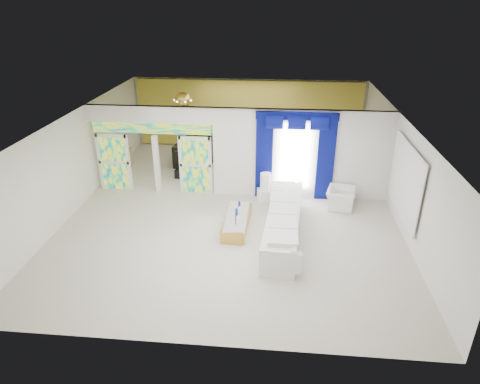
# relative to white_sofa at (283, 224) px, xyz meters

# --- Properties ---
(floor) EXTENTS (12.00, 12.00, 0.00)m
(floor) POSITION_rel_white_sofa_xyz_m (-1.58, 1.70, -0.39)
(floor) COLOR #B7AF9E
(floor) RESTS_ON ground
(dividing_wall) EXTENTS (5.70, 0.18, 3.00)m
(dividing_wall) POSITION_rel_white_sofa_xyz_m (0.57, 2.70, 1.11)
(dividing_wall) COLOR white
(dividing_wall) RESTS_ON ground
(dividing_header) EXTENTS (4.30, 0.18, 0.55)m
(dividing_header) POSITION_rel_white_sofa_xyz_m (-4.43, 2.70, 2.33)
(dividing_header) COLOR white
(dividing_header) RESTS_ON dividing_wall
(stained_panel_left) EXTENTS (0.95, 0.04, 2.00)m
(stained_panel_left) POSITION_rel_white_sofa_xyz_m (-5.85, 2.70, 0.61)
(stained_panel_left) COLOR #994C3F
(stained_panel_left) RESTS_ON ground
(stained_panel_right) EXTENTS (0.95, 0.04, 2.00)m
(stained_panel_right) POSITION_rel_white_sofa_xyz_m (-3.00, 2.70, 0.61)
(stained_panel_right) COLOR #994C3F
(stained_panel_right) RESTS_ON ground
(stained_transom) EXTENTS (4.00, 0.05, 0.35)m
(stained_transom) POSITION_rel_white_sofa_xyz_m (-4.43, 2.70, 1.86)
(stained_transom) COLOR #994C3F
(stained_transom) RESTS_ON dividing_header
(window_pane) EXTENTS (1.00, 0.02, 2.30)m
(window_pane) POSITION_rel_white_sofa_xyz_m (0.32, 2.60, 1.06)
(window_pane) COLOR white
(window_pane) RESTS_ON dividing_wall
(blue_drape_left) EXTENTS (0.55, 0.10, 2.80)m
(blue_drape_left) POSITION_rel_white_sofa_xyz_m (-0.68, 2.57, 1.01)
(blue_drape_left) COLOR #04104D
(blue_drape_left) RESTS_ON ground
(blue_drape_right) EXTENTS (0.55, 0.10, 2.80)m
(blue_drape_right) POSITION_rel_white_sofa_xyz_m (1.32, 2.57, 1.01)
(blue_drape_right) COLOR #04104D
(blue_drape_right) RESTS_ON ground
(blue_pelmet) EXTENTS (2.60, 0.12, 0.25)m
(blue_pelmet) POSITION_rel_white_sofa_xyz_m (0.32, 2.57, 2.43)
(blue_pelmet) COLOR #04104D
(blue_pelmet) RESTS_ON dividing_wall
(wall_mirror) EXTENTS (0.04, 2.70, 1.90)m
(wall_mirror) POSITION_rel_white_sofa_xyz_m (3.36, 0.70, 1.16)
(wall_mirror) COLOR white
(wall_mirror) RESTS_ON ground
(gold_curtains) EXTENTS (9.70, 0.12, 2.90)m
(gold_curtains) POSITION_rel_white_sofa_xyz_m (-1.58, 7.60, 1.11)
(gold_curtains) COLOR #AE8729
(gold_curtains) RESTS_ON ground
(white_sofa) EXTENTS (1.18, 4.15, 0.78)m
(white_sofa) POSITION_rel_white_sofa_xyz_m (0.00, 0.00, 0.00)
(white_sofa) COLOR white
(white_sofa) RESTS_ON ground
(coffee_table) EXTENTS (0.75, 1.89, 0.41)m
(coffee_table) POSITION_rel_white_sofa_xyz_m (-1.35, 0.30, -0.18)
(coffee_table) COLOR #BD903B
(coffee_table) RESTS_ON ground
(console_table) EXTENTS (1.18, 0.42, 0.39)m
(console_table) POSITION_rel_white_sofa_xyz_m (-0.29, 2.25, -0.20)
(console_table) COLOR white
(console_table) RESTS_ON ground
(table_lamp) EXTENTS (0.36, 0.36, 0.58)m
(table_lamp) POSITION_rel_white_sofa_xyz_m (-0.59, 2.25, 0.29)
(table_lamp) COLOR white
(table_lamp) RESTS_ON console_table
(armchair) EXTENTS (1.05, 1.14, 0.63)m
(armchair) POSITION_rel_white_sofa_xyz_m (1.83, 1.98, -0.08)
(armchair) COLOR white
(armchair) RESTS_ON ground
(grand_piano) EXTENTS (1.59, 1.94, 0.89)m
(grand_piano) POSITION_rel_white_sofa_xyz_m (-3.54, 5.46, 0.05)
(grand_piano) COLOR black
(grand_piano) RESTS_ON ground
(piano_bench) EXTENTS (1.01, 0.52, 0.32)m
(piano_bench) POSITION_rel_white_sofa_xyz_m (-3.54, 3.86, -0.23)
(piano_bench) COLOR black
(piano_bench) RESTS_ON ground
(tv_console) EXTENTS (0.59, 0.55, 0.75)m
(tv_console) POSITION_rel_white_sofa_xyz_m (-6.28, 4.79, -0.02)
(tv_console) COLOR #A48C52
(tv_console) RESTS_ON ground
(chandelier) EXTENTS (0.60, 0.60, 0.60)m
(chandelier) POSITION_rel_white_sofa_xyz_m (-3.88, 5.10, 2.26)
(chandelier) COLOR gold
(chandelier) RESTS_ON ceiling
(decanters) EXTENTS (0.16, 0.96, 0.25)m
(decanters) POSITION_rel_white_sofa_xyz_m (-1.32, 0.35, 0.11)
(decanters) COLOR navy
(decanters) RESTS_ON coffee_table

